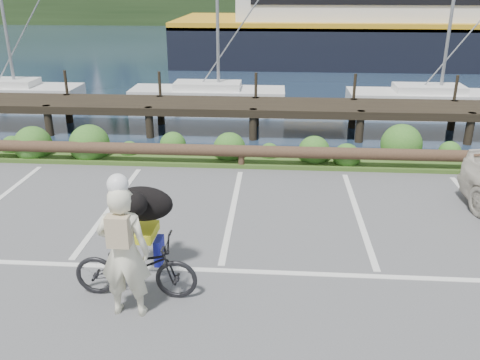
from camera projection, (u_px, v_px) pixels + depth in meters
The scene contains 7 objects.
ground at pixel (223, 258), 8.81m from camera, with size 72.00×72.00×0.00m, color #4F4F51.
harbor_backdrop at pixel (276, 10), 81.58m from camera, with size 170.00×160.00×30.00m.
vegetation_strip at pixel (243, 157), 13.71m from camera, with size 34.00×1.60×0.10m, color #3D5B21.
log_rail at pixel (241, 168), 13.08m from camera, with size 32.00×0.30×0.60m, color #443021, non-canonical shape.
bicycle at pixel (136, 267), 7.62m from camera, with size 0.65×1.87×0.98m, color black.
cyclist at pixel (124, 252), 7.03m from camera, with size 0.73×0.48×1.99m, color beige.
dog at pixel (142, 204), 7.89m from camera, with size 0.97×0.47×0.56m, color black.
Camera 1 is at (0.86, -7.66, 4.50)m, focal length 38.00 mm.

